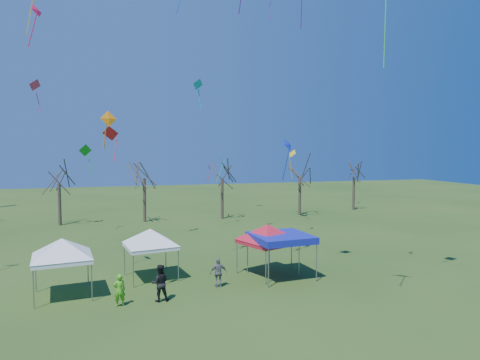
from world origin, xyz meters
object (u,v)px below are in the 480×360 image
object	(u,v)px
tree_2	(144,163)
tree_3	(222,164)
person_green	(119,290)
person_dark	(160,283)
tree_4	(300,163)
tent_red	(268,228)
tent_white_mid	(150,232)
person_grey	(218,273)
tree_1	(58,168)
tree_5	(354,165)
tent_white_west	(62,242)
tent_blue	(281,238)

from	to	relation	value
tree_2	tree_3	bearing A→B (deg)	-2.27
person_green	person_dark	bearing A→B (deg)	173.49
tree_4	tent_red	bearing A→B (deg)	-118.74
tree_2	person_dark	size ratio (longest dim) A/B	4.35
tent_white_mid	person_grey	xyz separation A→B (m)	(3.51, -2.69, -1.98)
tree_4	tent_white_mid	size ratio (longest dim) A/B	2.04
tree_1	person_green	distance (m)	26.07
tent_red	tree_4	bearing A→B (deg)	61.26
tree_5	tent_white_west	world-z (taller)	tree_5
tent_white_mid	person_green	distance (m)	4.96
tent_white_west	tent_white_mid	bearing A→B (deg)	22.10
tree_3	tree_5	bearing A→B (deg)	6.52
tree_1	person_dark	size ratio (longest dim) A/B	4.01
tree_1	tent_blue	world-z (taller)	tree_1
tree_3	person_dark	world-z (taller)	tree_3
tent_white_west	tent_red	world-z (taller)	tent_red
tree_4	tree_5	bearing A→B (deg)	13.85
tent_white_west	person_green	world-z (taller)	tent_white_west
tree_4	tent_blue	distance (m)	24.97
tree_3	tree_5	size ratio (longest dim) A/B	1.06
tree_5	person_grey	bearing A→B (deg)	-133.39
tree_4	tent_white_west	distance (m)	32.27
tree_2	person_green	world-z (taller)	tree_2
tent_red	person_green	world-z (taller)	tent_red
tree_4	tent_red	size ratio (longest dim) A/B	2.08
tree_1	tree_2	xyz separation A→B (m)	(8.40, -0.27, 0.50)
tree_1	tree_3	bearing A→B (deg)	-2.06
tree_2	tent_red	xyz separation A→B (m)	(6.01, -21.74, -3.38)
tent_red	tent_blue	xyz separation A→B (m)	(0.59, -0.70, -0.52)
tree_2	tree_5	distance (m)	26.15
tent_blue	tree_3	bearing A→B (deg)	85.34
tree_4	tent_white_west	bearing A→B (deg)	-136.64
tree_5	tent_white_mid	size ratio (longest dim) A/B	1.93
tree_5	person_green	bearing A→B (deg)	-137.60
person_green	person_dark	xyz separation A→B (m)	(1.98, 0.14, 0.14)
tree_3	tent_blue	world-z (taller)	tree_3
tree_1	tree_3	world-z (taller)	tree_3
tree_4	person_green	bearing A→B (deg)	-130.16
tree_5	person_green	world-z (taller)	tree_5
tree_5	person_grey	world-z (taller)	tree_5
tree_1	tent_blue	size ratio (longest dim) A/B	2.11
tree_5	tent_white_west	bearing A→B (deg)	-142.76
tree_1	tent_white_west	size ratio (longest dim) A/B	1.88
tree_4	tree_5	size ratio (longest dim) A/B	1.06
tree_3	person_green	xyz separation A→B (m)	(-11.20, -24.36, -5.28)
tent_blue	tree_4	bearing A→B (deg)	63.24
tent_red	tree_2	bearing A→B (deg)	105.45
tent_white_mid	person_dark	world-z (taller)	tent_white_mid
person_dark	tent_red	bearing A→B (deg)	-155.35
tree_2	tree_3	size ratio (longest dim) A/B	1.03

